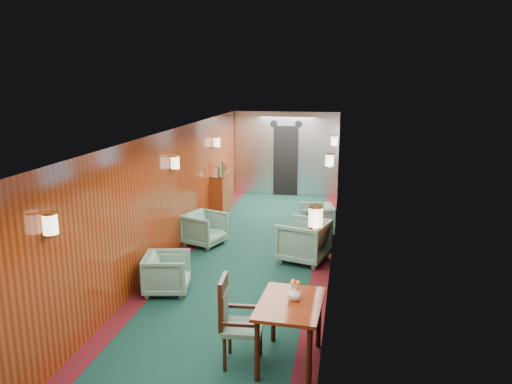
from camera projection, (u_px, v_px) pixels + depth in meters
room at (244, 180)px, 8.52m from camera, size 12.00×12.10×2.40m
bulkhead at (286, 154)px, 14.28m from camera, size 2.98×0.17×2.39m
windows_right at (332, 190)px, 8.54m from camera, size 0.02×8.60×0.80m
wall_sconces at (250, 165)px, 9.03m from camera, size 2.97×7.97×0.25m
dining_table at (290, 312)px, 5.84m from camera, size 0.79×1.08×0.78m
side_chair at (234, 317)px, 5.86m from camera, size 0.52×0.54×1.08m
credenza at (222, 192)px, 12.52m from camera, size 0.35×1.13×1.29m
flower_vase at (294, 293)px, 5.86m from camera, size 0.20×0.20×0.17m
armchair_left_near at (167, 273)px, 7.88m from camera, size 0.81×0.80×0.63m
armchair_left_far at (205, 229)px, 10.12m from camera, size 0.93×0.92×0.67m
armchair_right_near at (303, 241)px, 9.22m from camera, size 1.06×1.04×0.78m
armchair_right_far at (316, 219)px, 10.82m from camera, size 0.85×0.83×0.66m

